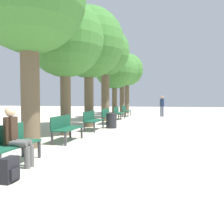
{
  "coord_description": "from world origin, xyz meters",
  "views": [
    {
      "loc": [
        1.19,
        -4.13,
        1.46
      ],
      "look_at": [
        -1.13,
        6.15,
        0.89
      ],
      "focal_mm": 40.0,
      "sensor_mm": 36.0,
      "label": 1
    }
  ],
  "objects_px": {
    "bench_row_4": "(118,112)",
    "tree_row_5": "(122,71)",
    "tree_row_2": "(89,43)",
    "pedestrian_near": "(162,105)",
    "bench_row_1": "(65,127)",
    "tree_row_4": "(115,69)",
    "backpack": "(10,170)",
    "bench_row_0": "(9,142)",
    "bench_row_5": "(126,110)",
    "bench_row_2": "(92,119)",
    "tree_row_3": "(105,52)",
    "person_seated": "(16,135)",
    "trash_bin": "(111,121)",
    "tree_row_6": "(127,70)",
    "tree_row_1": "(65,39)",
    "bench_row_3": "(108,115)"
  },
  "relations": [
    {
      "from": "pedestrian_near",
      "to": "tree_row_1",
      "type": "bearing_deg",
      "value": -107.31
    },
    {
      "from": "bench_row_5",
      "to": "bench_row_0",
      "type": "bearing_deg",
      "value": -90.0
    },
    {
      "from": "bench_row_1",
      "to": "tree_row_2",
      "type": "distance_m",
      "value": 5.82
    },
    {
      "from": "tree_row_1",
      "to": "tree_row_6",
      "type": "relative_size",
      "value": 0.91
    },
    {
      "from": "tree_row_2",
      "to": "tree_row_6",
      "type": "relative_size",
      "value": 1.04
    },
    {
      "from": "tree_row_3",
      "to": "tree_row_5",
      "type": "height_order",
      "value": "tree_row_3"
    },
    {
      "from": "tree_row_3",
      "to": "tree_row_5",
      "type": "bearing_deg",
      "value": 90.0
    },
    {
      "from": "bench_row_1",
      "to": "pedestrian_near",
      "type": "bearing_deg",
      "value": 76.97
    },
    {
      "from": "bench_row_4",
      "to": "tree_row_6",
      "type": "height_order",
      "value": "tree_row_6"
    },
    {
      "from": "tree_row_4",
      "to": "trash_bin",
      "type": "relative_size",
      "value": 7.15
    },
    {
      "from": "bench_row_2",
      "to": "backpack",
      "type": "height_order",
      "value": "bench_row_2"
    },
    {
      "from": "bench_row_3",
      "to": "bench_row_4",
      "type": "height_order",
      "value": "same"
    },
    {
      "from": "tree_row_4",
      "to": "backpack",
      "type": "distance_m",
      "value": 15.24
    },
    {
      "from": "bench_row_4",
      "to": "tree_row_5",
      "type": "distance_m",
      "value": 5.81
    },
    {
      "from": "bench_row_0",
      "to": "backpack",
      "type": "distance_m",
      "value": 1.26
    },
    {
      "from": "bench_row_5",
      "to": "tree_row_2",
      "type": "relative_size",
      "value": 0.26
    },
    {
      "from": "tree_row_2",
      "to": "pedestrian_near",
      "type": "bearing_deg",
      "value": 66.98
    },
    {
      "from": "tree_row_5",
      "to": "pedestrian_near",
      "type": "distance_m",
      "value": 4.75
    },
    {
      "from": "pedestrian_near",
      "to": "backpack",
      "type": "bearing_deg",
      "value": -97.54
    },
    {
      "from": "backpack",
      "to": "tree_row_2",
      "type": "bearing_deg",
      "value": 98.67
    },
    {
      "from": "bench_row_0",
      "to": "tree_row_6",
      "type": "xyz_separation_m",
      "value": [
        -0.58,
        19.74,
        3.75
      ]
    },
    {
      "from": "bench_row_5",
      "to": "trash_bin",
      "type": "height_order",
      "value": "bench_row_5"
    },
    {
      "from": "bench_row_1",
      "to": "pedestrian_near",
      "type": "xyz_separation_m",
      "value": [
        2.93,
        12.65,
        0.45
      ]
    },
    {
      "from": "bench_row_0",
      "to": "bench_row_5",
      "type": "xyz_separation_m",
      "value": [
        0.0,
        15.42,
        0.0
      ]
    },
    {
      "from": "tree_row_2",
      "to": "tree_row_3",
      "type": "bearing_deg",
      "value": 90.0
    },
    {
      "from": "bench_row_5",
      "to": "tree_row_5",
      "type": "xyz_separation_m",
      "value": [
        -0.58,
        1.59,
        3.4
      ]
    },
    {
      "from": "bench_row_2",
      "to": "tree_row_6",
      "type": "xyz_separation_m",
      "value": [
        -0.58,
        13.57,
        3.75
      ]
    },
    {
      "from": "bench_row_2",
      "to": "tree_row_3",
      "type": "bearing_deg",
      "value": 96.93
    },
    {
      "from": "bench_row_1",
      "to": "tree_row_6",
      "type": "height_order",
      "value": "tree_row_6"
    },
    {
      "from": "tree_row_4",
      "to": "pedestrian_near",
      "type": "xyz_separation_m",
      "value": [
        3.51,
        1.95,
        -2.74
      ]
    },
    {
      "from": "tree_row_2",
      "to": "trash_bin",
      "type": "distance_m",
      "value": 4.11
    },
    {
      "from": "bench_row_2",
      "to": "tree_row_3",
      "type": "distance_m",
      "value": 6.19
    },
    {
      "from": "tree_row_4",
      "to": "tree_row_3",
      "type": "bearing_deg",
      "value": -90.0
    },
    {
      "from": "bench_row_3",
      "to": "tree_row_1",
      "type": "height_order",
      "value": "tree_row_1"
    },
    {
      "from": "bench_row_4",
      "to": "pedestrian_near",
      "type": "bearing_deg",
      "value": 49.23
    },
    {
      "from": "tree_row_2",
      "to": "person_seated",
      "type": "distance_m",
      "value": 8.42
    },
    {
      "from": "tree_row_4",
      "to": "pedestrian_near",
      "type": "bearing_deg",
      "value": 29.07
    },
    {
      "from": "bench_row_4",
      "to": "tree_row_4",
      "type": "relative_size",
      "value": 0.3
    },
    {
      "from": "tree_row_3",
      "to": "tree_row_6",
      "type": "distance_m",
      "value": 8.81
    },
    {
      "from": "bench_row_1",
      "to": "bench_row_5",
      "type": "distance_m",
      "value": 12.34
    },
    {
      "from": "tree_row_1",
      "to": "trash_bin",
      "type": "distance_m",
      "value": 4.52
    },
    {
      "from": "bench_row_3",
      "to": "tree_row_5",
      "type": "relative_size",
      "value": 0.29
    },
    {
      "from": "person_seated",
      "to": "bench_row_3",
      "type": "bearing_deg",
      "value": 91.48
    },
    {
      "from": "bench_row_0",
      "to": "backpack",
      "type": "height_order",
      "value": "bench_row_0"
    },
    {
      "from": "bench_row_1",
      "to": "person_seated",
      "type": "bearing_deg",
      "value": -85.65
    },
    {
      "from": "bench_row_0",
      "to": "bench_row_1",
      "type": "distance_m",
      "value": 3.08
    },
    {
      "from": "tree_row_4",
      "to": "trash_bin",
      "type": "xyz_separation_m",
      "value": [
        1.26,
        -6.62,
        -3.33
      ]
    },
    {
      "from": "person_seated",
      "to": "backpack",
      "type": "relative_size",
      "value": 2.98
    },
    {
      "from": "tree_row_3",
      "to": "person_seated",
      "type": "relative_size",
      "value": 4.65
    },
    {
      "from": "trash_bin",
      "to": "bench_row_5",
      "type": "bearing_deg",
      "value": 94.69
    }
  ]
}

